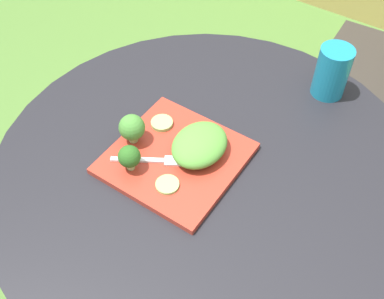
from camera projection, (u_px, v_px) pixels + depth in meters
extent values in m
cylinder|color=black|center=(208.00, 167.00, 0.97)|extent=(0.90, 0.90, 0.02)
cylinder|color=black|center=(205.00, 248.00, 1.24)|extent=(0.06, 0.06, 0.68)
cylinder|color=#332D28|center=(338.00, 76.00, 1.93)|extent=(0.02, 0.02, 0.43)
cylinder|color=#332D28|center=(305.00, 131.00, 1.73)|extent=(0.02, 0.02, 0.43)
cube|color=#AD3323|center=(176.00, 158.00, 0.97)|extent=(0.26, 0.26, 0.01)
cylinder|color=teal|center=(332.00, 72.00, 1.06)|extent=(0.08, 0.08, 0.12)
cylinder|color=#156886|center=(330.00, 78.00, 1.08)|extent=(0.07, 0.07, 0.09)
cube|color=silver|center=(138.00, 160.00, 0.95)|extent=(0.10, 0.07, 0.00)
cube|color=silver|center=(175.00, 161.00, 0.95)|extent=(0.05, 0.04, 0.00)
ellipsoid|color=#519338|center=(200.00, 145.00, 0.95)|extent=(0.11, 0.13, 0.05)
cylinder|color=#99B770|center=(133.00, 138.00, 0.99)|extent=(0.02, 0.02, 0.02)
sphere|color=#427F33|center=(132.00, 127.00, 0.96)|extent=(0.05, 0.05, 0.05)
cylinder|color=#99B770|center=(131.00, 165.00, 0.94)|extent=(0.02, 0.02, 0.02)
sphere|color=#285B1E|center=(129.00, 156.00, 0.92)|extent=(0.05, 0.05, 0.05)
cylinder|color=#8EB766|center=(162.00, 123.00, 1.02)|extent=(0.05, 0.05, 0.01)
cylinder|color=#8EB766|center=(167.00, 184.00, 0.91)|extent=(0.05, 0.05, 0.01)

